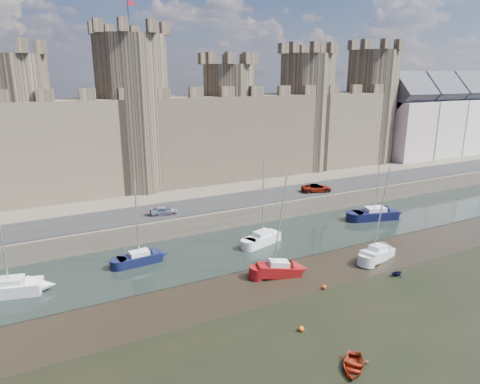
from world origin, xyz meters
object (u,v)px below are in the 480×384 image
(sailboat_0, at_px, (10,287))
(sailboat_5, at_px, (377,253))
(sailboat_4, at_px, (279,269))
(car_3, at_px, (317,188))
(car_2, at_px, (164,211))
(sailboat_2, at_px, (262,238))
(sailboat_3, at_px, (375,214))
(sailboat_1, at_px, (140,258))

(sailboat_0, relative_size, sailboat_5, 1.00)
(sailboat_5, bearing_deg, sailboat_0, 147.22)
(sailboat_4, xyz_separation_m, sailboat_5, (11.99, -1.55, -0.02))
(car_3, relative_size, sailboat_4, 0.44)
(car_2, height_order, car_3, car_3)
(car_2, bearing_deg, sailboat_2, -122.09)
(sailboat_2, relative_size, sailboat_3, 0.94)
(car_2, distance_m, sailboat_0, 20.04)
(car_3, xyz_separation_m, sailboat_2, (-14.75, -8.97, -2.32))
(sailboat_0, bearing_deg, car_3, 26.26)
(sailboat_1, relative_size, sailboat_2, 0.90)
(car_2, bearing_deg, sailboat_4, -147.16)
(sailboat_1, bearing_deg, sailboat_3, -5.12)
(sailboat_4, bearing_deg, sailboat_0, 176.57)
(sailboat_3, bearing_deg, sailboat_5, -118.37)
(car_2, height_order, sailboat_0, sailboat_0)
(sailboat_0, height_order, sailboat_3, sailboat_3)
(car_2, height_order, sailboat_4, sailboat_4)
(car_3, relative_size, sailboat_5, 0.44)
(sailboat_3, xyz_separation_m, sailboat_5, (-9.63, -10.29, -0.08))
(sailboat_2, distance_m, sailboat_3, 18.86)
(car_2, relative_size, car_3, 0.79)
(sailboat_0, relative_size, sailboat_3, 0.95)
(car_2, relative_size, sailboat_3, 0.33)
(sailboat_0, height_order, sailboat_4, sailboat_4)
(sailboat_0, bearing_deg, car_2, 40.90)
(car_3, xyz_separation_m, sailboat_5, (-5.52, -18.59, -2.39))
(sailboat_2, bearing_deg, car_3, 14.22)
(sailboat_0, xyz_separation_m, sailboat_3, (46.03, 0.63, 0.02))
(car_2, xyz_separation_m, sailboat_4, (6.61, -17.04, -2.26))
(sailboat_1, relative_size, sailboat_4, 0.87)
(sailboat_1, height_order, sailboat_4, sailboat_4)
(car_2, xyz_separation_m, car_3, (24.13, -0.01, 0.11))
(sailboat_3, distance_m, sailboat_5, 14.09)
(car_2, distance_m, sailboat_5, 26.40)
(sailboat_3, bearing_deg, sailboat_1, -166.19)
(sailboat_0, distance_m, sailboat_4, 25.73)
(sailboat_0, xyz_separation_m, sailboat_4, (24.42, -8.11, -0.04))
(sailboat_1, xyz_separation_m, sailboat_2, (14.70, -1.20, 0.07))
(sailboat_2, bearing_deg, sailboat_5, -63.30)
(sailboat_0, xyz_separation_m, sailboat_1, (12.49, 1.16, -0.06))
(sailboat_1, bearing_deg, car_2, 51.44)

